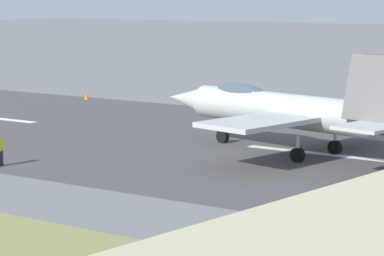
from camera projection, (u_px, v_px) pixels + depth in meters
The scene contains 5 objects.
ground_plane at pixel (323, 154), 45.83m from camera, with size 400.00×400.00×0.00m, color slate.
runway_strip at pixel (323, 154), 45.82m from camera, with size 240.00×26.00×0.02m.
fighter_jet at pixel (290, 110), 45.57m from camera, with size 17.51×13.70×5.58m.
marker_cone_mid at pixel (275, 112), 60.47m from camera, with size 0.44×0.44×0.55m, color orange.
marker_cone_far at pixel (87, 96), 69.79m from camera, with size 0.44×0.44×0.55m, color orange.
Camera 1 is at (-18.88, 41.52, 8.39)m, focal length 80.52 mm.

